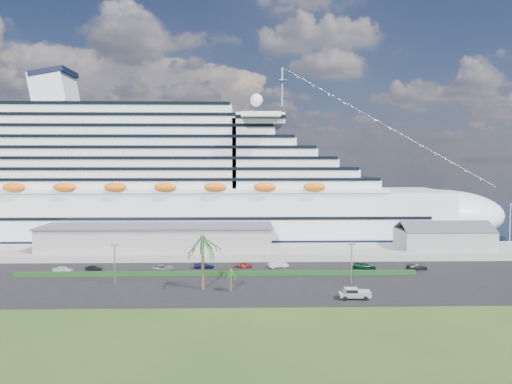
{
  "coord_description": "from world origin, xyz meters",
  "views": [
    {
      "loc": [
        -2.03,
        -92.02,
        25.21
      ],
      "look_at": [
        1.03,
        30.0,
        17.54
      ],
      "focal_mm": 35.0,
      "sensor_mm": 36.0,
      "label": 1
    }
  ],
  "objects_px": {
    "pickup_truck": "(354,293)",
    "boat_trailer": "(356,291)",
    "cruise_ship": "(181,188)",
    "parked_car_3": "(204,265)"
  },
  "relations": [
    {
      "from": "pickup_truck",
      "to": "boat_trailer",
      "type": "distance_m",
      "value": 1.34
    },
    {
      "from": "parked_car_3",
      "to": "pickup_truck",
      "type": "bearing_deg",
      "value": -135.3
    },
    {
      "from": "cruise_ship",
      "to": "boat_trailer",
      "type": "bearing_deg",
      "value": -58.78
    },
    {
      "from": "parked_car_3",
      "to": "boat_trailer",
      "type": "distance_m",
      "value": 39.3
    },
    {
      "from": "parked_car_3",
      "to": "boat_trailer",
      "type": "bearing_deg",
      "value": -133.42
    },
    {
      "from": "parked_car_3",
      "to": "boat_trailer",
      "type": "xyz_separation_m",
      "value": [
        29.96,
        -25.43,
        0.46
      ]
    },
    {
      "from": "cruise_ship",
      "to": "pickup_truck",
      "type": "xyz_separation_m",
      "value": [
        39.57,
        -67.49,
        -15.47
      ]
    },
    {
      "from": "pickup_truck",
      "to": "boat_trailer",
      "type": "bearing_deg",
      "value": 63.54
    },
    {
      "from": "boat_trailer",
      "to": "pickup_truck",
      "type": "bearing_deg",
      "value": -116.46
    },
    {
      "from": "cruise_ship",
      "to": "boat_trailer",
      "type": "relative_size",
      "value": 30.51
    }
  ]
}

